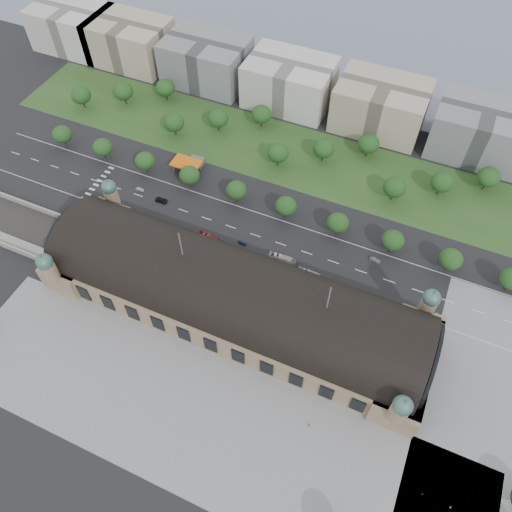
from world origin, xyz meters
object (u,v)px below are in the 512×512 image
at_px(parked_car_1, 100,206).
at_px(parked_car_2, 112,212).
at_px(parked_car_3, 120,220).
at_px(bus_east, 310,274).
at_px(traffic_car_5, 375,260).
at_px(petrol_station, 192,162).
at_px(pedestrian_1, 422,494).
at_px(traffic_car_1, 140,189).
at_px(parked_car_6, 185,244).
at_px(bus_west, 209,238).
at_px(pedestrian_0, 309,425).
at_px(traffic_car_2, 161,200).
at_px(parked_car_5, 153,232).
at_px(pedestrian_5, 451,507).
at_px(bus_mid, 282,259).
at_px(traffic_car_4, 242,243).
at_px(traffic_car_6, 439,316).
at_px(parked_car_0, 127,215).
at_px(parked_car_4, 171,233).

height_order(parked_car_1, parked_car_2, parked_car_2).
xyz_separation_m(parked_car_3, bus_east, (88.13, 6.00, 0.68)).
bearing_deg(traffic_car_5, petrol_station, 82.72).
bearing_deg(pedestrian_1, traffic_car_1, 111.11).
relative_size(parked_car_6, bus_west, 0.41).
distance_m(traffic_car_5, pedestrian_0, 76.49).
height_order(traffic_car_1, traffic_car_2, traffic_car_2).
bearing_deg(traffic_car_5, parked_car_5, 108.84).
xyz_separation_m(bus_east, pedestrian_5, (69.52, -64.02, -0.73)).
relative_size(parked_car_1, bus_mid, 0.41).
distance_m(traffic_car_4, pedestrian_1, 115.60).
relative_size(petrol_station, bus_east, 1.31).
relative_size(traffic_car_2, traffic_car_5, 1.27).
relative_size(petrol_station, traffic_car_6, 3.07).
bearing_deg(bus_mid, petrol_station, 57.84).
height_order(parked_car_1, parked_car_6, parked_car_1).
relative_size(parked_car_2, parked_car_3, 1.00).
height_order(bus_mid, pedestrian_5, bus_mid).
relative_size(traffic_car_6, bus_east, 0.43).
distance_m(traffic_car_1, parked_car_3, 20.16).
bearing_deg(traffic_car_1, parked_car_3, -177.43).
bearing_deg(traffic_car_6, pedestrian_1, 6.91).
bearing_deg(pedestrian_0, bus_west, 152.75).
height_order(parked_car_0, parked_car_3, parked_car_3).
relative_size(parked_car_1, bus_west, 0.43).
xyz_separation_m(parked_car_1, pedestrian_1, (161.94, -61.57, 0.09)).
height_order(parked_car_2, parked_car_5, parked_car_5).
bearing_deg(parked_car_2, traffic_car_4, 77.02).
bearing_deg(parked_car_3, petrol_station, 131.26).
relative_size(petrol_station, parked_car_2, 2.91).
bearing_deg(parked_car_1, parked_car_3, 46.33).
distance_m(parked_car_3, pedestrian_0, 120.89).
xyz_separation_m(traffic_car_1, pedestrian_0, (111.15, -72.12, 0.16)).
bearing_deg(parked_car_4, parked_car_6, 47.21).
bearing_deg(bus_mid, traffic_car_6, -92.69).
distance_m(traffic_car_2, bus_mid, 64.69).
xyz_separation_m(parked_car_1, parked_car_6, (46.34, -3.69, -0.00)).
bearing_deg(bus_west, pedestrian_1, -114.96).
bearing_deg(petrol_station, parked_car_2, -114.40).
bearing_deg(bus_east, traffic_car_2, 83.39).
xyz_separation_m(parked_car_6, pedestrian_0, (75.92, -52.07, 0.15)).
height_order(traffic_car_1, bus_west, bus_west).
relative_size(parked_car_3, bus_mid, 0.41).
bearing_deg(traffic_car_5, bus_east, 133.50).
xyz_separation_m(traffic_car_4, bus_east, (32.66, -4.35, 0.85)).
bearing_deg(parked_car_2, pedestrian_1, 48.56).
height_order(parked_car_3, parked_car_6, parked_car_3).
relative_size(traffic_car_1, bus_east, 0.37).
height_order(traffic_car_1, parked_car_5, parked_car_5).
relative_size(traffic_car_4, traffic_car_5, 0.80).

